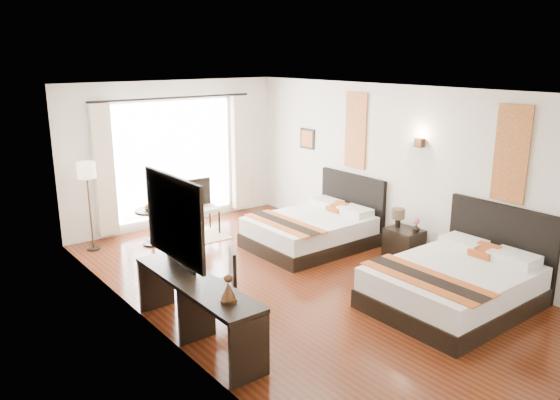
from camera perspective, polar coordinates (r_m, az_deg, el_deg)
floor at (r=8.16m, az=1.82°, el=-8.68°), size 4.50×7.50×0.01m
ceiling at (r=7.49m, az=2.00°, el=11.30°), size 4.50×7.50×0.02m
wall_headboard at (r=9.27m, az=12.65°, el=2.99°), size 0.01×7.50×2.80m
wall_desk at (r=6.55m, az=-13.37°, el=-2.04°), size 0.01×7.50×2.80m
wall_window at (r=10.79m, az=-10.96°, el=4.75°), size 4.50×0.01×2.80m
window_glass at (r=10.79m, az=-10.90°, el=4.21°), size 2.40×0.02×2.20m
sheer_curtain at (r=10.74m, az=-10.75°, el=4.17°), size 2.30×0.02×2.10m
drape_left at (r=10.14m, az=-17.92°, el=2.95°), size 0.35×0.14×2.35m
drape_right at (r=11.43m, az=-4.18°, el=4.94°), size 0.35×0.14×2.35m
art_panel_near at (r=8.12m, az=23.02°, el=4.43°), size 0.03×0.50×1.35m
art_panel_far at (r=9.88m, az=7.92°, el=7.18°), size 0.03×0.50×1.35m
wall_sconce at (r=8.92m, az=14.36°, el=5.82°), size 0.10×0.14×0.14m
mirror_frame at (r=6.04m, az=-11.02°, el=-1.88°), size 0.04×1.25×0.95m
mirror_glass at (r=6.05m, az=-10.81°, el=-1.84°), size 0.01×1.12×0.82m
bed_near at (r=7.73m, az=18.01°, el=-8.25°), size 2.19×1.70×1.23m
bed_far at (r=9.60m, az=3.55°, el=-3.05°), size 2.07×1.61×1.16m
nightstand at (r=9.15m, az=12.80°, el=-4.57°), size 0.45×0.55×0.53m
table_lamp at (r=9.08m, az=12.24°, el=-1.57°), size 0.22×0.22×0.35m
vase at (r=8.96m, az=14.01°, el=-3.05°), size 0.14×0.14×0.13m
console_desk at (r=6.57m, az=-8.69°, el=-11.36°), size 0.50×2.20×0.76m
television at (r=6.79m, az=-11.04°, el=-5.01°), size 0.16×0.80×0.46m
bronze_figurine at (r=5.80m, az=-5.41°, el=-9.35°), size 0.24×0.24×0.27m
desk_chair at (r=7.16m, az=-6.20°, el=-9.91°), size 0.54×0.54×0.88m
floor_lamp at (r=9.68m, az=-19.53°, el=2.35°), size 0.31×0.31×1.54m
side_table at (r=9.89m, az=-13.25°, el=-2.77°), size 0.56×0.56×0.64m
fruit_bowl at (r=9.76m, az=-13.47°, el=-0.90°), size 0.21×0.21×0.05m
window_chair at (r=10.37m, az=-7.91°, el=-1.74°), size 0.51×0.51×1.01m
jute_rug at (r=10.14m, az=-9.36°, el=-3.98°), size 1.33×0.93×0.01m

